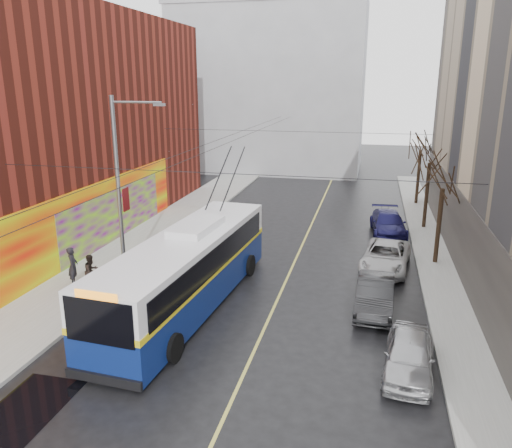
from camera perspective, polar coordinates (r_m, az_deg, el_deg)
The scene contains 20 objects.
ground at distance 15.55m, azimuth -10.60°, elevation -22.41°, with size 140.00×140.00×0.00m, color black.
sidewalk_left at distance 28.25m, azimuth -15.90°, elevation -4.34°, with size 4.00×60.00×0.15m, color gray.
sidewalk_right at distance 25.21m, azimuth 20.70°, elevation -7.29°, with size 2.00×60.00×0.15m, color gray.
lane_line at distance 27.08m, azimuth 4.22°, elevation -4.79°, with size 0.12×50.00×0.01m, color #BFB74C.
building_far at distance 57.16m, azimuth 1.77°, elevation 15.41°, with size 20.50×12.10×18.00m.
streetlight_pole at distance 24.41m, azimuth -15.14°, elevation 4.22°, with size 2.65×0.60×9.00m.
catenary_wires at distance 27.18m, azimuth -3.78°, elevation 8.89°, with size 18.00×60.00×0.22m.
tree_near at distance 27.68m, azimuth 20.71°, elevation 5.36°, with size 3.20×3.20×6.40m.
tree_mid at distance 34.52m, azimuth 19.35°, elevation 7.88°, with size 3.20×3.20×6.68m.
tree_far at distance 41.45m, azimuth 18.39°, elevation 9.03°, with size 3.20×3.20×6.57m.
puddle at distance 17.65m, azimuth -24.66°, elevation -18.56°, with size 2.09×3.35×0.01m, color black.
pigeons_flying at distance 22.87m, azimuth -7.56°, elevation 11.13°, with size 2.81×2.26×2.41m.
trolleybus at distance 21.91m, azimuth -7.81°, elevation -5.15°, with size 3.84×13.39×6.27m.
parked_car_a at distance 18.19m, azimuth 17.08°, elevation -14.11°, with size 1.62×4.02×1.37m, color #AFB0B4.
parked_car_b at distance 22.33m, azimuth 13.45°, elevation -7.88°, with size 1.53×4.40×1.45m, color #242426.
parked_car_c at distance 27.21m, azimuth 14.60°, elevation -3.62°, with size 2.32×5.02×1.40m, color #BABBBD.
parked_car_d at distance 33.35m, azimuth 14.87°, elevation 0.04°, with size 2.06×5.07×1.47m, color #17154C.
following_car at distance 31.72m, azimuth -1.79°, elevation -0.33°, with size 1.61×4.01×1.37m, color #9FA0A4.
pedestrian_a at distance 25.46m, azimuth -20.19°, elevation -4.54°, with size 0.69×0.45×1.89m, color black.
pedestrian_b at distance 24.90m, azimuth -18.30°, elevation -5.13°, with size 0.79×0.62×1.63m, color black.
Camera 1 is at (5.28, -11.04, 9.60)m, focal length 35.00 mm.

